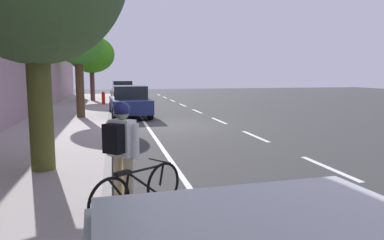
# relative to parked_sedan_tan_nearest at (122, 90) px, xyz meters

# --- Properties ---
(ground) EXTENTS (73.83, 73.83, 0.00)m
(ground) POSITION_rel_parked_sedan_tan_nearest_xyz_m (-1.27, 16.87, -0.75)
(ground) COLOR #353535
(sidewalk) EXTENTS (3.53, 46.14, 0.12)m
(sidewalk) POSITION_rel_parked_sedan_tan_nearest_xyz_m (2.84, 16.87, -0.69)
(sidewalk) COLOR #A09593
(sidewalk) RESTS_ON ground
(curb_edge) EXTENTS (0.16, 46.14, 0.12)m
(curb_edge) POSITION_rel_parked_sedan_tan_nearest_xyz_m (0.99, 16.87, -0.69)
(curb_edge) COLOR gray
(curb_edge) RESTS_ON ground
(lane_stripe_centre) EXTENTS (0.14, 44.20, 0.01)m
(lane_stripe_centre) POSITION_rel_parked_sedan_tan_nearest_xyz_m (-3.80, 15.90, -0.75)
(lane_stripe_centre) COLOR white
(lane_stripe_centre) RESTS_ON ground
(lane_stripe_bike_edge) EXTENTS (0.12, 46.14, 0.01)m
(lane_stripe_bike_edge) POSITION_rel_parked_sedan_tan_nearest_xyz_m (-0.48, 16.87, -0.75)
(lane_stripe_bike_edge) COLOR white
(lane_stripe_bike_edge) RESTS_ON ground
(parked_sedan_tan_nearest) EXTENTS (1.98, 4.47, 1.52)m
(parked_sedan_tan_nearest) POSITION_rel_parked_sedan_tan_nearest_xyz_m (0.00, 0.00, 0.00)
(parked_sedan_tan_nearest) COLOR tan
(parked_sedan_tan_nearest) RESTS_ON ground
(parked_sedan_dark_blue_second) EXTENTS (1.98, 4.47, 1.52)m
(parked_sedan_dark_blue_second) POSITION_rel_parked_sedan_tan_nearest_xyz_m (0.04, 13.47, 0.00)
(parked_sedan_dark_blue_second) COLOR navy
(parked_sedan_dark_blue_second) RESTS_ON ground
(bicycle_at_curb) EXTENTS (1.41, 1.10, 0.76)m
(bicycle_at_curb) POSITION_rel_parked_sedan_tan_nearest_xyz_m (0.53, 26.09, -0.38)
(bicycle_at_curb) COLOR black
(bicycle_at_curb) RESTS_ON ground
(cyclist_with_backpack) EXTENTS (0.55, 0.54, 1.66)m
(cyclist_with_backpack) POSITION_rel_parked_sedan_tan_nearest_xyz_m (0.75, 25.66, 0.25)
(cyclist_with_backpack) COLOR #C6B284
(cyclist_with_backpack) RESTS_ON ground
(street_tree_near_cyclist) EXTENTS (3.37, 3.37, 4.81)m
(street_tree_near_cyclist) POSITION_rel_parked_sedan_tan_nearest_xyz_m (2.28, 3.46, 2.79)
(street_tree_near_cyclist) COLOR brown
(street_tree_near_cyclist) RESTS_ON sidewalk
(street_tree_mid_block) EXTENTS (2.22, 2.22, 4.41)m
(street_tree_mid_block) POSITION_rel_parked_sedan_tan_nearest_xyz_m (2.28, 14.21, 2.70)
(street_tree_mid_block) COLOR #4C3721
(street_tree_mid_block) RESTS_ON sidewalk
(fire_hydrant) EXTENTS (0.22, 0.22, 0.84)m
(fire_hydrant) POSITION_rel_parked_sedan_tan_nearest_xyz_m (1.42, 7.22, -0.21)
(fire_hydrant) COLOR red
(fire_hydrant) RESTS_ON sidewalk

